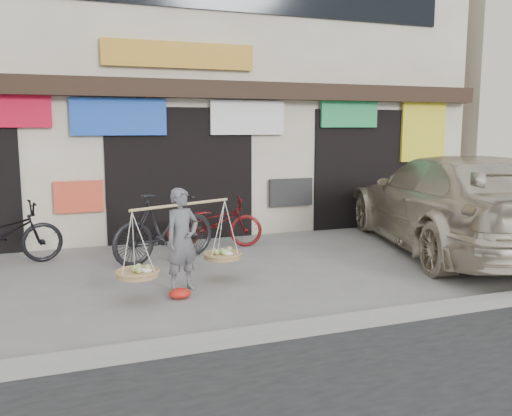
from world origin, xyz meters
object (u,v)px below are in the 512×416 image
object	(u,v)px
suv	(452,203)
bike_1	(165,227)
bike_2	(215,223)
street_vendor	(182,244)

from	to	relation	value
suv	bike_1	bearing A→B (deg)	4.27
bike_1	bike_2	size ratio (longest dim) A/B	1.09
bike_2	suv	distance (m)	4.52
street_vendor	bike_2	distance (m)	2.82
bike_1	bike_2	xyz separation A→B (m)	(1.11, 0.78, -0.12)
bike_1	suv	size ratio (longest dim) A/B	0.30
bike_1	bike_2	world-z (taller)	bike_1
bike_2	bike_1	bearing A→B (deg)	138.14
bike_1	suv	xyz separation A→B (m)	(5.24, -0.99, 0.30)
bike_1	bike_2	bearing A→B (deg)	-76.07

